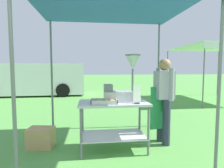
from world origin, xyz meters
The scene contains 10 objects.
ground_plane centered at (0.00, 6.00, 0.00)m, with size 70.00×70.00×0.00m, color #519342.
stall_canopy centered at (0.21, 0.90, 2.45)m, with size 2.72×2.36×2.55m.
donut_cart centered at (0.21, 0.80, 0.62)m, with size 1.19×0.65×0.85m.
donut_tray centered at (0.04, 0.65, 0.88)m, with size 0.43×0.26×0.07m.
donut_fryer centered at (0.39, 0.83, 1.15)m, with size 0.63×0.28×0.82m.
menu_sign centered at (0.57, 0.60, 0.98)m, with size 0.13×0.05×0.29m.
vendor centered at (1.19, 0.99, 0.90)m, with size 0.46×0.54×1.61m.
supply_crate centered at (-1.08, 1.05, 0.18)m, with size 0.48×0.37×0.36m.
van_white centered at (-3.28, 8.03, 0.88)m, with size 5.53×2.24×1.69m.
neighbour_tent centered at (5.26, 5.36, 2.33)m, with size 3.07×3.34×2.40m.
Camera 1 is at (-0.19, -2.34, 1.43)m, focal length 29.84 mm.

